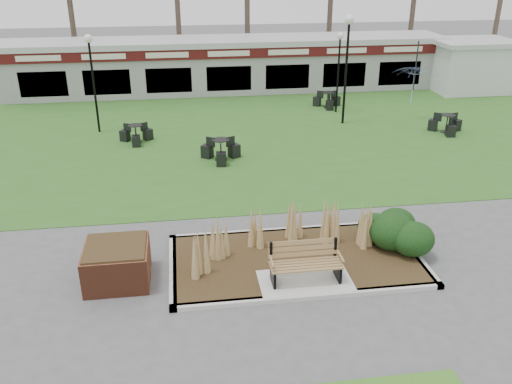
{
  "coord_description": "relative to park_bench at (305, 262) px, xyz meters",
  "views": [
    {
      "loc": [
        -2.71,
        -10.43,
        7.28
      ],
      "look_at": [
        -0.91,
        2.0,
        1.67
      ],
      "focal_mm": 38.0,
      "sensor_mm": 36.0,
      "label": 1
    }
  ],
  "objects": [
    {
      "name": "ground",
      "position": [
        0.0,
        -0.25,
        -0.59
      ],
      "size": [
        100.0,
        100.0,
        0.0
      ],
      "primitive_type": "plane",
      "color": "#515154",
      "rests_on": "ground"
    },
    {
      "name": "lawn",
      "position": [
        0.0,
        11.75,
        -0.58
      ],
      "size": [
        34.0,
        16.0,
        0.02
      ],
      "primitive_type": "cube",
      "color": "#2A5E1D",
      "rests_on": "ground"
    },
    {
      "name": "planting_bed",
      "position": [
        1.27,
        1.1,
        -0.22
      ],
      "size": [
        6.75,
        3.4,
        1.27
      ],
      "color": "#322114",
      "rests_on": "ground"
    },
    {
      "name": "park_bench",
      "position": [
        0.0,
        0.0,
        0.0
      ],
      "size": [
        1.7,
        0.66,
        0.93
      ],
      "color": "olive",
      "rests_on": "ground"
    },
    {
      "name": "brick_planter",
      "position": [
        -4.4,
        0.75,
        -0.11
      ],
      "size": [
        1.5,
        1.5,
        0.95
      ],
      "color": "brown",
      "rests_on": "ground"
    },
    {
      "name": "food_pavilion",
      "position": [
        0.0,
        19.71,
        0.89
      ],
      "size": [
        24.6,
        3.4,
        2.9
      ],
      "color": "#98999B",
      "rests_on": "ground"
    },
    {
      "name": "service_hut",
      "position": [
        13.5,
        17.75,
        0.86
      ],
      "size": [
        4.4,
        3.4,
        2.83
      ],
      "color": "silver",
      "rests_on": "ground"
    },
    {
      "name": "lamp_post_mid_right",
      "position": [
        4.89,
        14.43,
        2.2
      ],
      "size": [
        0.32,
        0.32,
        3.82
      ],
      "color": "black",
      "rests_on": "ground"
    },
    {
      "name": "lamp_post_far_right",
      "position": [
        4.68,
        12.57,
        2.91
      ],
      "size": [
        0.4,
        0.4,
        4.8
      ],
      "color": "black",
      "rests_on": "ground"
    },
    {
      "name": "lamp_post_far_left",
      "position": [
        -6.26,
        12.82,
        2.45
      ],
      "size": [
        0.35,
        0.35,
        4.17
      ],
      "color": "black",
      "rests_on": "ground"
    },
    {
      "name": "bistro_set_a",
      "position": [
        -4.56,
        11.15,
        -0.32
      ],
      "size": [
        1.39,
        1.23,
        0.74
      ],
      "color": "black",
      "rests_on": "ground"
    },
    {
      "name": "bistro_set_b",
      "position": [
        4.71,
        15.4,
        -0.31
      ],
      "size": [
        1.43,
        1.29,
        0.76
      ],
      "color": "black",
      "rests_on": "ground"
    },
    {
      "name": "bistro_set_c",
      "position": [
        -1.27,
        8.57,
        -0.3
      ],
      "size": [
        1.53,
        1.37,
        0.82
      ],
      "color": "black",
      "rests_on": "ground"
    },
    {
      "name": "bistro_set_d",
      "position": [
        8.75,
        10.59,
        -0.3
      ],
      "size": [
        1.47,
        1.39,
        0.79
      ],
      "color": "black",
      "rests_on": "ground"
    },
    {
      "name": "patio_umbrella",
      "position": [
        8.0,
        12.75,
        1.0
      ],
      "size": [
        2.05,
        2.09,
        2.5
      ],
      "color": "black",
      "rests_on": "ground"
    }
  ]
}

